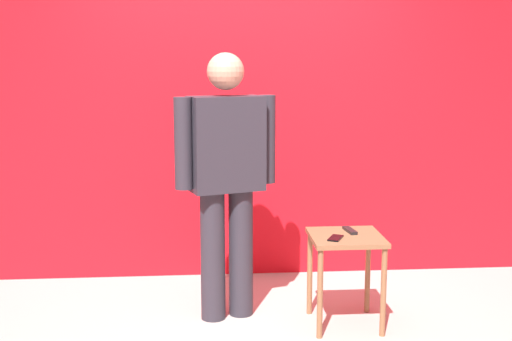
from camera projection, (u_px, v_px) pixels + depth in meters
name	position (u px, v px, depth m)	size (l,w,h in m)	color
back_wall_red	(240.00, 70.00, 5.10)	(4.61, 0.12, 3.26)	red
standing_person	(226.00, 173.00, 4.29)	(0.69, 0.37, 1.75)	#2D2D38
side_table	(346.00, 252.00, 4.23)	(0.46, 0.46, 0.60)	olive
cell_phone	(336.00, 238.00, 4.13)	(0.07, 0.14, 0.01)	black
tv_remote	(350.00, 230.00, 4.30)	(0.04, 0.17, 0.02)	black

